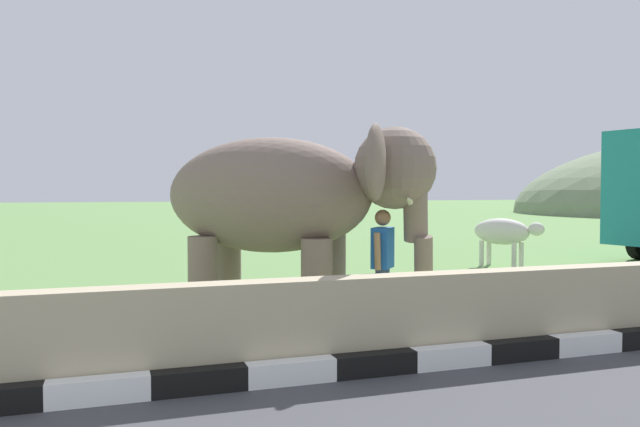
# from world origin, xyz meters

# --- Properties ---
(barrier_parapet) EXTENTS (28.00, 0.36, 1.00)m
(barrier_parapet) POSITION_xyz_m (2.00, 3.82, 0.50)
(barrier_parapet) COLOR tan
(barrier_parapet) RESTS_ON ground_plane
(elephant) EXTENTS (3.95, 3.54, 2.82)m
(elephant) POSITION_xyz_m (3.66, 6.42, 1.82)
(elephant) COLOR #7B665C
(elephant) RESTS_ON ground_plane
(person_handler) EXTENTS (0.50, 0.57, 1.66)m
(person_handler) POSITION_xyz_m (4.80, 5.76, 0.93)
(person_handler) COLOR navy
(person_handler) RESTS_ON ground_plane
(cow_near) EXTENTS (1.21, 1.88, 1.23)m
(cow_near) POSITION_xyz_m (10.49, 11.01, 0.87)
(cow_near) COLOR beige
(cow_near) RESTS_ON ground_plane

